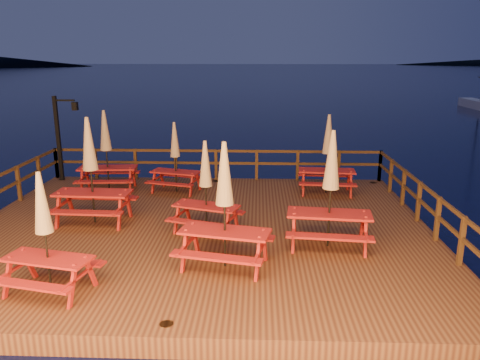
{
  "coord_description": "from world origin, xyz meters",
  "views": [
    {
      "loc": [
        1.51,
        -11.5,
        4.76
      ],
      "look_at": [
        1.03,
        0.6,
        1.52
      ],
      "focal_mm": 35.0,
      "sensor_mm": 36.0,
      "label": 1
    }
  ],
  "objects_px": {
    "lamp_post": "(62,131)",
    "picnic_table_2": "(206,185)",
    "picnic_table_1": "(106,150)",
    "picnic_table_0": "(328,153)"
  },
  "relations": [
    {
      "from": "lamp_post",
      "to": "picnic_table_1",
      "type": "bearing_deg",
      "value": -33.23
    },
    {
      "from": "lamp_post",
      "to": "picnic_table_2",
      "type": "height_order",
      "value": "lamp_post"
    },
    {
      "from": "lamp_post",
      "to": "picnic_table_0",
      "type": "height_order",
      "value": "lamp_post"
    },
    {
      "from": "picnic_table_0",
      "to": "picnic_table_1",
      "type": "relative_size",
      "value": 0.96
    },
    {
      "from": "picnic_table_1",
      "to": "picnic_table_2",
      "type": "relative_size",
      "value": 1.14
    },
    {
      "from": "picnic_table_1",
      "to": "picnic_table_2",
      "type": "xyz_separation_m",
      "value": [
        3.65,
        -3.59,
        -0.17
      ]
    },
    {
      "from": "picnic_table_0",
      "to": "picnic_table_2",
      "type": "distance_m",
      "value": 5.04
    },
    {
      "from": "picnic_table_1",
      "to": "picnic_table_2",
      "type": "height_order",
      "value": "picnic_table_1"
    },
    {
      "from": "lamp_post",
      "to": "picnic_table_1",
      "type": "distance_m",
      "value": 2.37
    },
    {
      "from": "lamp_post",
      "to": "picnic_table_0",
      "type": "distance_m",
      "value": 9.23
    }
  ]
}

